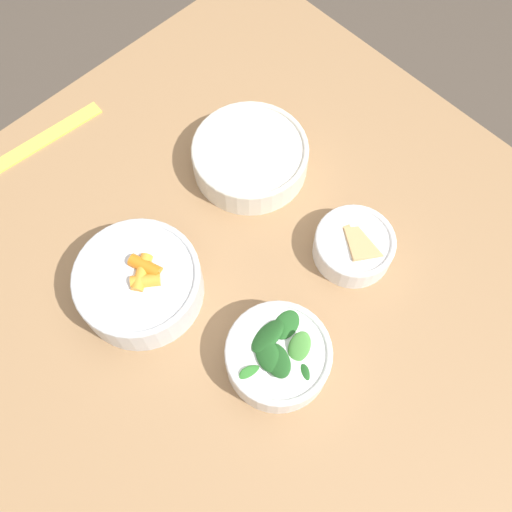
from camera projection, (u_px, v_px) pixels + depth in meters
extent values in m
plane|color=#4C4238|center=(253.00, 388.00, 1.59)|extent=(10.00, 10.00, 0.00)
cube|color=#99724C|center=(250.00, 288.00, 0.91)|extent=(1.03, 1.05, 0.03)
cube|color=olive|center=(253.00, 116.00, 1.53)|extent=(0.06, 0.06, 0.74)
cylinder|color=silver|center=(140.00, 284.00, 0.86)|extent=(0.19, 0.19, 0.06)
torus|color=silver|center=(136.00, 276.00, 0.83)|extent=(0.19, 0.19, 0.01)
cylinder|color=orange|center=(160.00, 260.00, 0.86)|extent=(0.05, 0.04, 0.02)
cylinder|color=orange|center=(156.00, 309.00, 0.83)|extent=(0.04, 0.02, 0.02)
cylinder|color=orange|center=(142.00, 301.00, 0.83)|extent=(0.04, 0.05, 0.02)
cylinder|color=orange|center=(127.00, 273.00, 0.85)|extent=(0.05, 0.03, 0.02)
cylinder|color=orange|center=(142.00, 262.00, 0.86)|extent=(0.03, 0.06, 0.02)
cylinder|color=orange|center=(137.00, 277.00, 0.85)|extent=(0.03, 0.05, 0.02)
cylinder|color=orange|center=(146.00, 281.00, 0.83)|extent=(0.05, 0.04, 0.02)
cylinder|color=orange|center=(145.00, 266.00, 0.83)|extent=(0.03, 0.05, 0.02)
cylinder|color=orange|center=(142.00, 273.00, 0.83)|extent=(0.06, 0.05, 0.02)
cylinder|color=white|center=(278.00, 357.00, 0.82)|extent=(0.15, 0.15, 0.05)
torus|color=white|center=(279.00, 352.00, 0.80)|extent=(0.15, 0.15, 0.01)
ellipsoid|color=#235B23|center=(301.00, 379.00, 0.79)|extent=(0.05, 0.04, 0.04)
ellipsoid|color=#235B23|center=(277.00, 361.00, 0.78)|extent=(0.05, 0.06, 0.03)
ellipsoid|color=#235B23|center=(267.00, 354.00, 0.79)|extent=(0.05, 0.06, 0.03)
ellipsoid|color=#4C933D|center=(299.00, 347.00, 0.79)|extent=(0.05, 0.04, 0.04)
ellipsoid|color=#235B23|center=(287.00, 324.00, 0.81)|extent=(0.06, 0.04, 0.02)
ellipsoid|color=#4C933D|center=(254.00, 329.00, 0.82)|extent=(0.05, 0.06, 0.02)
ellipsoid|color=#2D7028|center=(254.00, 375.00, 0.79)|extent=(0.05, 0.04, 0.04)
ellipsoid|color=#235B23|center=(267.00, 336.00, 0.80)|extent=(0.06, 0.04, 0.04)
cylinder|color=silver|center=(250.00, 158.00, 0.96)|extent=(0.20, 0.20, 0.05)
torus|color=silver|center=(250.00, 149.00, 0.94)|extent=(0.20, 0.20, 0.01)
cylinder|color=brown|center=(250.00, 160.00, 0.97)|extent=(0.18, 0.18, 0.03)
ellipsoid|color=#8E5B3D|center=(277.00, 135.00, 0.97)|extent=(0.01, 0.01, 0.01)
ellipsoid|color=#8E5B3D|center=(266.00, 165.00, 0.94)|extent=(0.01, 0.01, 0.01)
ellipsoid|color=#AD7551|center=(232.00, 134.00, 0.97)|extent=(0.01, 0.01, 0.01)
ellipsoid|color=#AD7551|center=(257.00, 189.00, 0.93)|extent=(0.01, 0.01, 0.01)
ellipsoid|color=#8E5B3D|center=(237.00, 159.00, 0.95)|extent=(0.01, 0.01, 0.01)
ellipsoid|color=#AD7551|center=(298.00, 169.00, 0.94)|extent=(0.01, 0.01, 0.01)
ellipsoid|color=#AD7551|center=(280.00, 156.00, 0.95)|extent=(0.01, 0.01, 0.01)
ellipsoid|color=#A36B4C|center=(299.00, 150.00, 0.95)|extent=(0.01, 0.01, 0.01)
ellipsoid|color=#AD7551|center=(271.00, 191.00, 0.92)|extent=(0.01, 0.01, 0.01)
ellipsoid|color=#AD7551|center=(272.00, 125.00, 0.97)|extent=(0.01, 0.01, 0.01)
ellipsoid|color=#A36B4C|center=(260.00, 135.00, 0.97)|extent=(0.01, 0.01, 0.01)
ellipsoid|color=#8E5B3D|center=(273.00, 171.00, 0.94)|extent=(0.01, 0.01, 0.01)
ellipsoid|color=#AD7551|center=(251.00, 119.00, 0.98)|extent=(0.01, 0.01, 0.01)
ellipsoid|color=#8E5B3D|center=(215.00, 183.00, 0.93)|extent=(0.01, 0.01, 0.01)
cylinder|color=tan|center=(293.00, 161.00, 0.94)|extent=(0.03, 0.03, 0.01)
cylinder|color=beige|center=(259.00, 134.00, 0.96)|extent=(0.03, 0.03, 0.01)
cylinder|color=tan|center=(234.00, 167.00, 0.93)|extent=(0.03, 0.03, 0.01)
cylinder|color=#E0A88E|center=(254.00, 178.00, 0.93)|extent=(0.03, 0.03, 0.01)
cylinder|color=tan|center=(224.00, 149.00, 0.96)|extent=(0.03, 0.03, 0.01)
cylinder|color=white|center=(353.00, 247.00, 0.90)|extent=(0.13, 0.13, 0.04)
torus|color=white|center=(356.00, 240.00, 0.88)|extent=(0.13, 0.13, 0.01)
cube|color=tan|center=(364.00, 243.00, 0.89)|extent=(0.04, 0.05, 0.02)
cube|color=tan|center=(364.00, 241.00, 0.89)|extent=(0.07, 0.07, 0.01)
cube|color=tan|center=(348.00, 248.00, 0.88)|extent=(0.07, 0.06, 0.01)
cube|color=tan|center=(339.00, 243.00, 0.88)|extent=(0.07, 0.06, 0.01)
cube|color=tan|center=(364.00, 243.00, 0.88)|extent=(0.08, 0.08, 0.02)
cube|color=#EADB4C|center=(31.00, 147.00, 1.00)|extent=(0.28, 0.05, 0.00)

